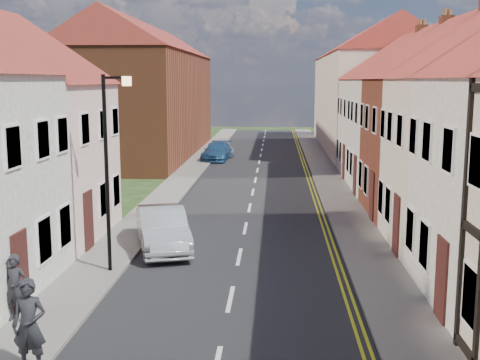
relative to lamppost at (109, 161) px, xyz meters
name	(u,v)px	position (x,y,z in m)	size (l,w,h in m)	color
road	(250,208)	(3.81, 10.00, -3.53)	(7.00, 90.00, 0.02)	black
pavement_left	(157,206)	(-0.59, 10.00, -3.48)	(1.80, 90.00, 0.12)	gray
pavement_right	(344,208)	(8.21, 10.00, -3.48)	(1.80, 90.00, 0.12)	gray
cottage_r_pink	(464,115)	(13.11, 8.90, 0.94)	(8.30, 6.00, 9.00)	brown
cottage_r_white_far	(432,109)	(13.11, 14.30, 0.94)	(8.30, 5.20, 9.00)	white
cottage_r_cream_far	(409,105)	(13.11, 19.70, 0.94)	(8.30, 6.00, 9.00)	white
block_right_far	(371,88)	(13.11, 35.00, 1.76)	(8.30, 24.20, 10.50)	#B7AA9A
block_left_far	(144,89)	(-5.49, 30.00, 1.76)	(8.30, 24.20, 10.50)	brown
lamppost	(109,161)	(0.00, 0.00, 0.00)	(0.88, 0.15, 6.00)	black
car_mid	(163,229)	(1.04, 2.79, -2.79)	(1.59, 4.55, 1.50)	#A9AEB1
car_far	(217,152)	(0.61, 26.97, -2.88)	(1.84, 4.53, 1.31)	navy
car_distant	(221,148)	(0.61, 30.00, -2.97)	(1.89, 4.10, 1.14)	#A2A6A9
pedestrian_left	(29,326)	(0.11, -6.56, -2.45)	(0.70, 0.46, 1.93)	black
pedestrian_left_b	(15,288)	(-1.29, -4.05, -2.59)	(0.61, 0.40, 1.66)	black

